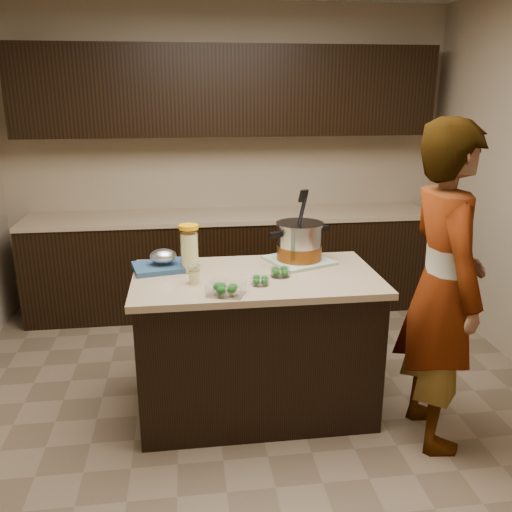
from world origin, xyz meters
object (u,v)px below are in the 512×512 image
(island, at_px, (256,343))
(stock_pot, at_px, (299,244))
(lemonade_pitcher, at_px, (189,250))
(person, at_px, (443,288))

(island, bearing_deg, stock_pot, 36.02)
(island, xyz_separation_m, lemonade_pitcher, (-0.39, 0.13, 0.58))
(stock_pot, distance_m, person, 0.92)
(lemonade_pitcher, relative_size, person, 0.16)
(lemonade_pitcher, bearing_deg, person, -21.24)
(island, relative_size, lemonade_pitcher, 5.11)
(island, relative_size, person, 0.80)
(island, xyz_separation_m, person, (0.98, -0.40, 0.46))
(island, distance_m, person, 1.16)
(island, distance_m, lemonade_pitcher, 0.71)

